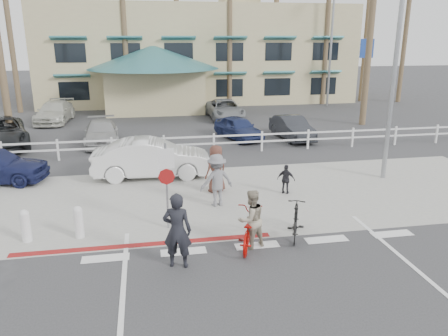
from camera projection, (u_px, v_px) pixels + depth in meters
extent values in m
plane|color=#333335|center=(263.00, 256.00, 11.29)|extent=(140.00, 140.00, 0.00)
cube|color=#333335|center=(287.00, 300.00, 9.41)|extent=(12.00, 16.00, 0.01)
cube|color=gray|center=(230.00, 196.00, 15.53)|extent=(22.00, 7.00, 0.01)
cube|color=#333335|center=(212.00, 165.00, 19.30)|extent=(40.00, 5.00, 0.01)
cube|color=#333335|center=(190.00, 124.00, 28.24)|extent=(50.00, 16.00, 0.01)
cube|color=maroon|center=(145.00, 245.00, 11.90)|extent=(7.00, 0.25, 0.02)
imported|color=#990703|center=(248.00, 229.00, 11.72)|extent=(1.27, 2.01, 1.00)
imported|color=black|center=(177.00, 231.00, 10.54)|extent=(0.79, 0.62, 1.92)
imported|color=black|center=(296.00, 220.00, 12.24)|extent=(1.06, 1.76, 1.02)
imported|color=gray|center=(251.00, 219.00, 11.55)|extent=(0.97, 0.87, 1.63)
imported|color=slate|center=(217.00, 180.00, 14.46)|extent=(1.28, 0.93, 1.78)
imported|color=black|center=(286.00, 179.00, 15.64)|extent=(0.69, 0.54, 1.09)
imported|color=#512C23|center=(216.00, 169.00, 15.75)|extent=(1.02, 0.90, 1.75)
imported|color=silver|center=(152.00, 158.00, 17.49)|extent=(4.78, 1.86, 1.55)
imported|color=black|center=(0.00, 133.00, 22.25)|extent=(4.04, 5.91, 1.50)
imported|color=#969696|center=(101.00, 133.00, 22.95)|extent=(2.03, 4.35, 1.23)
imported|color=navy|center=(238.00, 128.00, 24.10)|extent=(2.54, 3.93, 1.25)
imported|color=#25272C|center=(292.00, 128.00, 24.09)|extent=(1.64, 3.92, 1.26)
imported|color=beige|center=(55.00, 112.00, 28.76)|extent=(2.21, 4.80, 1.36)
imported|color=gray|center=(225.00, 109.00, 29.98)|extent=(2.20, 4.74, 1.32)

